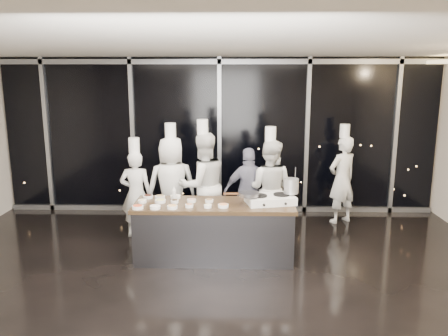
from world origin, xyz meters
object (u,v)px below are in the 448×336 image
at_px(demo_counter, 214,231).
at_px(guest, 249,191).
at_px(stove, 270,199).
at_px(chef_right, 269,188).
at_px(frying_pan, 248,194).
at_px(stock_pot, 291,186).
at_px(chef_left, 172,186).
at_px(chef_center, 203,185).
at_px(chef_far_left, 136,193).
at_px(chef_side, 342,179).

distance_m(demo_counter, guest, 1.30).
relative_size(stove, chef_right, 0.41).
relative_size(stove, frying_pan, 1.42).
height_order(stove, chef_right, chef_right).
bearing_deg(stock_pot, stove, -165.00).
relative_size(demo_counter, chef_left, 1.21).
relative_size(stock_pot, chef_right, 0.12).
xyz_separation_m(demo_counter, chef_right, (0.93, 1.04, 0.43)).
bearing_deg(stove, frying_pan, -177.88).
height_order(frying_pan, chef_center, chef_center).
relative_size(chef_far_left, chef_left, 0.88).
relative_size(chef_far_left, chef_side, 0.92).
relative_size(stock_pot, chef_left, 0.11).
distance_m(chef_left, chef_side, 3.29).
relative_size(stock_pot, chef_side, 0.12).
relative_size(stock_pot, chef_far_left, 0.13).
relative_size(demo_counter, chef_center, 1.17).
distance_m(stove, chef_far_left, 2.47).
relative_size(demo_counter, stock_pot, 10.77).
distance_m(chef_right, chef_side, 1.66).
bearing_deg(stove, demo_counter, 168.93).
bearing_deg(chef_right, chef_side, -134.94).
bearing_deg(guest, chef_side, -167.70).
height_order(guest, chef_side, chef_side).
distance_m(stove, chef_center, 1.47).
xyz_separation_m(demo_counter, stove, (0.87, 0.02, 0.51)).
height_order(demo_counter, chef_left, chef_left).
height_order(chef_center, chef_right, chef_center).
bearing_deg(stock_pot, chef_side, 54.82).
xyz_separation_m(stove, chef_left, (-1.66, 0.99, -0.05)).
bearing_deg(chef_center, frying_pan, 100.90).
bearing_deg(chef_right, guest, 5.87).
xyz_separation_m(chef_far_left, chef_left, (0.63, 0.06, 0.11)).
relative_size(chef_left, chef_center, 0.97).
xyz_separation_m(frying_pan, guest, (0.06, 1.18, -0.27)).
relative_size(stove, stock_pot, 3.53).
relative_size(frying_pan, stock_pot, 2.48).
relative_size(demo_counter, frying_pan, 4.34).
bearing_deg(frying_pan, stock_pot, 2.26).
height_order(stock_pot, chef_left, chef_left).
bearing_deg(chef_right, frying_pan, 87.10).
distance_m(demo_counter, chef_center, 1.13).
bearing_deg(chef_side, chef_right, -2.15).
distance_m(frying_pan, stock_pot, 0.70).
bearing_deg(chef_far_left, guest, -175.24).
distance_m(guest, chef_side, 1.95).
distance_m(stove, chef_side, 2.36).
bearing_deg(chef_right, chef_far_left, 19.46).
distance_m(frying_pan, chef_left, 1.71).
bearing_deg(chef_right, demo_counter, 65.44).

